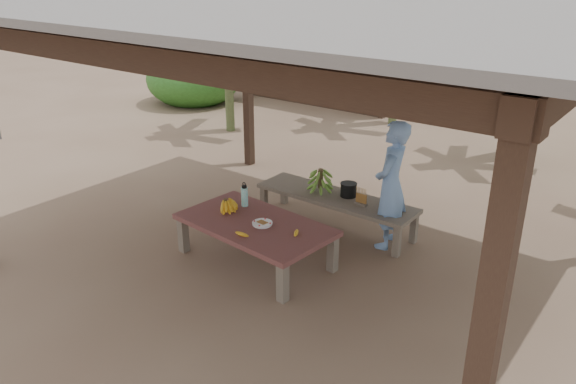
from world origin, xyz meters
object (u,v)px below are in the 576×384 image
Objects in this scene: plate at (262,224)px; bench at (335,200)px; work_table at (255,227)px; cooking_pot at (348,190)px; ripe_banana_bunch at (226,204)px; water_flask at (245,196)px; woman at (391,185)px.

bench is at bearing 84.42° from plate.
cooking_pot is at bearing 79.65° from work_table.
plate reaches higher than work_table.
ripe_banana_bunch is (-0.74, -1.29, 0.19)m from bench.
ripe_banana_bunch reaches higher than cooking_pot.
work_table is 0.14m from plate.
bench is 7.06× the size of water_flask.
water_flask reaches higher than plate.
woman is at bearing -9.81° from cooking_pot.
ripe_banana_bunch is 1.17× the size of plate.
plate is 0.61m from water_flask.
ripe_banana_bunch is 1.32× the size of cooking_pot.
bench is at bearing 59.99° from ripe_banana_bunch.
work_table reaches higher than bench.
ripe_banana_bunch is 2.00m from woman.
cooking_pot reaches higher than bench.
water_flask is (0.09, 0.24, 0.05)m from ripe_banana_bunch.
cooking_pot is (0.14, 0.09, 0.14)m from bench.
water_flask is at bearing -122.09° from bench.
woman is at bearing 35.42° from water_flask.
cooking_pot is at bearing -109.10° from woman.
ripe_banana_bunch is 0.26m from water_flask.
cooking_pot is (0.79, 1.14, -0.09)m from water_flask.
work_table is 7.98× the size of plate.
woman is at bearing -1.41° from bench.
ripe_banana_bunch is 0.62m from plate.
cooking_pot reaches higher than work_table.
cooking_pot is (0.88, 1.38, -0.04)m from ripe_banana_bunch.
ripe_banana_bunch reaches higher than bench.
woman is (1.03, 1.31, 0.36)m from work_table.
plate is at bearing -28.84° from water_flask.
water_flask is (-0.52, 0.29, 0.11)m from plate.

